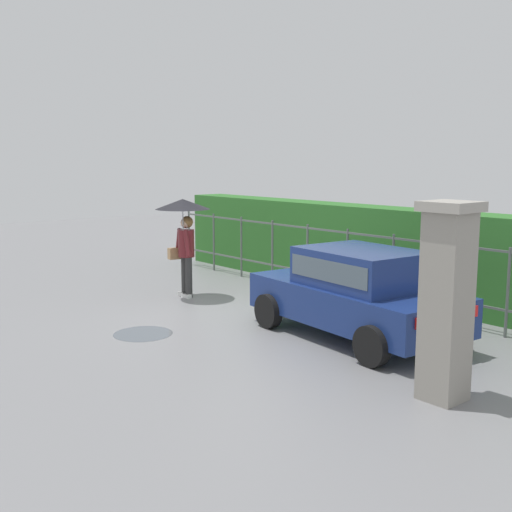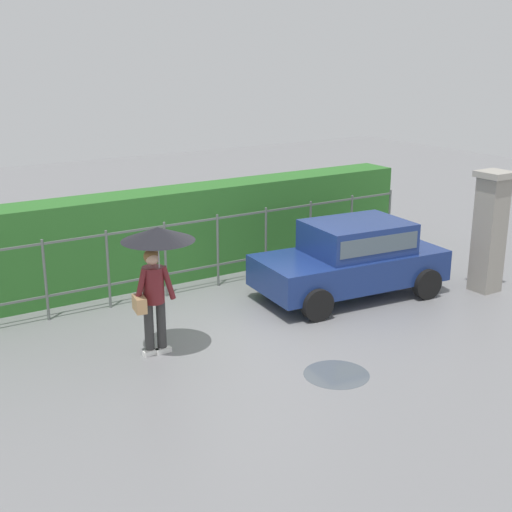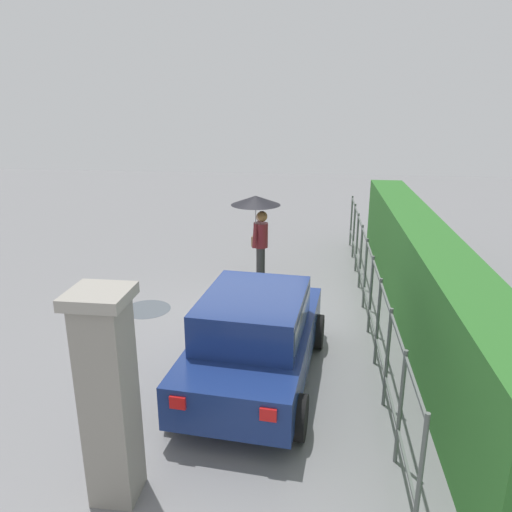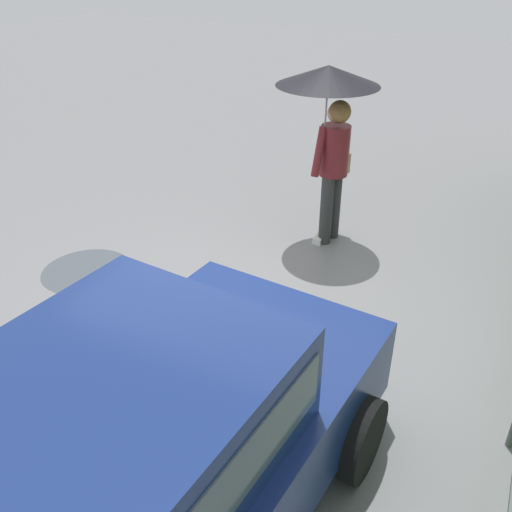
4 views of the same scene
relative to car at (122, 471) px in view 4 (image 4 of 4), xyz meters
The scene contains 4 objects.
ground_plane 2.64m from the car, 167.01° to the right, with size 40.00×40.00×0.00m, color slate.
car is the anchor object (origin of this frame).
pedestrian 4.46m from the car, behind, with size 1.14×1.14×2.09m.
puddle_near 3.64m from the car, 133.37° to the right, with size 0.99×0.99×0.00m, color #4C545B.
Camera 4 is at (3.87, 2.07, 3.22)m, focal length 38.45 mm.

